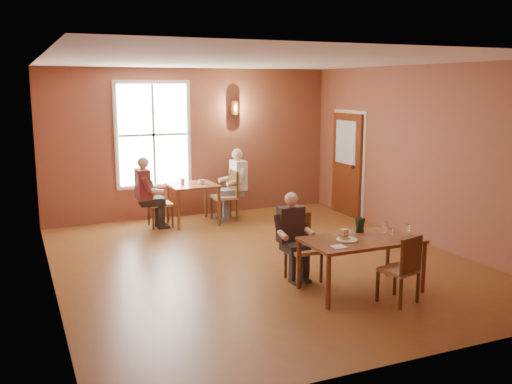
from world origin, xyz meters
name	(u,v)px	position (x,y,z in m)	size (l,w,h in m)	color
ground	(261,261)	(0.00, 0.00, 0.00)	(6.00, 7.00, 0.01)	brown
wall_back	(192,143)	(0.00, 3.50, 1.50)	(6.00, 0.04, 3.00)	brown
wall_front	(414,211)	(0.00, -3.50, 1.50)	(6.00, 0.04, 3.00)	brown
wall_left	(47,177)	(-3.00, 0.00, 1.50)	(0.04, 7.00, 3.00)	brown
wall_right	(424,155)	(3.00, 0.00, 1.50)	(0.04, 7.00, 3.00)	brown
ceiling	(262,61)	(0.00, 0.00, 3.00)	(6.00, 7.00, 0.04)	white
window	(153,135)	(-0.80, 3.45, 1.70)	(1.36, 0.10, 1.96)	white
door	(346,165)	(2.94, 2.30, 1.05)	(0.12, 1.04, 2.10)	maroon
wall_sconce	(235,108)	(0.90, 3.40, 2.20)	(0.16, 0.16, 0.28)	brown
main_table	(361,265)	(0.69, -1.66, 0.35)	(1.50, 0.84, 0.70)	brown
chair_diner_main	(303,249)	(0.19, -1.01, 0.45)	(0.40, 0.40, 0.91)	#502511
diner_main	(305,240)	(0.19, -1.04, 0.58)	(0.47, 0.47, 1.16)	black
chair_empty	(399,269)	(0.88, -2.19, 0.43)	(0.38, 0.38, 0.87)	brown
plate_food	(347,239)	(0.47, -1.66, 0.72)	(0.28, 0.28, 0.04)	white
sandwich	(344,235)	(0.48, -1.56, 0.76)	(0.09, 0.09, 0.11)	tan
goblet_a	(385,227)	(1.13, -1.55, 0.79)	(0.07, 0.07, 0.17)	white
goblet_b	(407,230)	(1.29, -1.80, 0.79)	(0.07, 0.07, 0.18)	white
goblet_c	(390,234)	(0.98, -1.86, 0.79)	(0.07, 0.07, 0.17)	white
menu_stand	(360,225)	(0.84, -1.38, 0.80)	(0.12, 0.06, 0.20)	#1D3B21
knife	(370,244)	(0.65, -1.90, 0.70)	(0.18, 0.01, 0.00)	silver
napkin	(339,247)	(0.21, -1.87, 0.70)	(0.16, 0.16, 0.01)	silver
second_table	(193,204)	(-0.22, 2.80, 0.39)	(0.88, 0.88, 0.78)	brown
chair_diner_white	(224,196)	(0.43, 2.80, 0.50)	(0.44, 0.44, 0.99)	#592C15
diner_white	(225,186)	(0.46, 2.80, 0.68)	(0.55, 0.55, 1.36)	white
chair_diner_maroon	(160,203)	(-0.87, 2.80, 0.46)	(0.41, 0.41, 0.93)	#401E0E
diner_maroon	(158,193)	(-0.90, 2.80, 0.66)	(0.53, 0.53, 1.32)	maroon
cup_a	(201,182)	(-0.07, 2.72, 0.82)	(0.12, 0.12, 0.09)	silver
cup_b	(183,181)	(-0.37, 2.94, 0.83)	(0.11, 0.11, 0.10)	white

